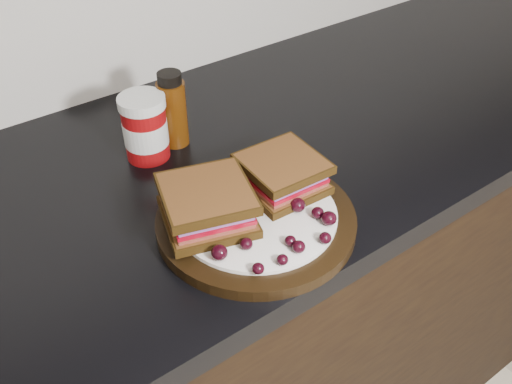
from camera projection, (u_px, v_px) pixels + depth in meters
base_cabinets at (222, 340)px, 1.22m from camera, size 3.96×0.58×0.86m
countertop at (212, 172)px, 0.93m from camera, size 3.98×0.60×0.04m
plate at (256, 220)px, 0.80m from camera, size 0.28×0.28×0.02m
sandwich_left at (207, 205)px, 0.76m from camera, size 0.15×0.15×0.05m
sandwich_right at (282, 174)px, 0.82m from camera, size 0.11×0.11×0.05m
grape_0 at (219, 253)px, 0.71m from camera, size 0.02×0.02×0.02m
grape_1 at (246, 244)px, 0.73m from camera, size 0.02×0.02×0.02m
grape_2 at (258, 268)px, 0.70m from camera, size 0.02×0.02×0.01m
grape_3 at (282, 260)px, 0.71m from camera, size 0.02×0.02×0.01m
grape_4 at (299, 247)px, 0.72m from camera, size 0.02×0.02×0.02m
grape_5 at (290, 241)px, 0.73m from camera, size 0.02×0.02×0.01m
grape_6 at (325, 238)px, 0.74m from camera, size 0.02×0.02×0.02m
grape_7 at (329, 218)px, 0.76m from camera, size 0.02×0.02×0.02m
grape_8 at (318, 213)px, 0.77m from camera, size 0.02×0.02×0.02m
grape_9 at (298, 205)px, 0.78m from camera, size 0.02×0.02×0.02m
grape_10 at (302, 178)px, 0.83m from camera, size 0.02×0.02×0.02m
grape_11 at (293, 187)px, 0.82m from camera, size 0.02×0.02×0.02m
grape_12 at (284, 177)px, 0.84m from camera, size 0.02×0.02×0.02m
grape_13 at (201, 195)px, 0.80m from camera, size 0.02×0.02×0.02m
grape_14 at (201, 216)px, 0.77m from camera, size 0.02×0.02×0.02m
grape_15 at (218, 215)px, 0.77m from camera, size 0.02×0.02×0.02m
grape_16 at (203, 239)px, 0.73m from camera, size 0.02×0.02×0.02m
grape_17 at (208, 207)px, 0.78m from camera, size 0.02×0.02×0.02m
grape_18 at (195, 220)px, 0.76m from camera, size 0.02×0.02×0.02m
grape_19 at (197, 230)px, 0.75m from camera, size 0.02×0.02×0.02m
condiment_jar at (145, 128)px, 0.90m from camera, size 0.09×0.09×0.11m
oil_bottle at (173, 109)px, 0.93m from camera, size 0.05×0.05×0.13m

